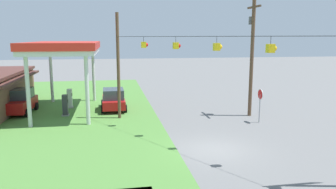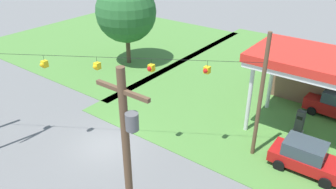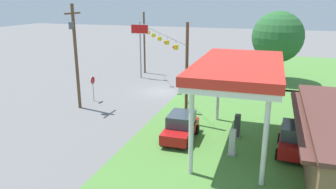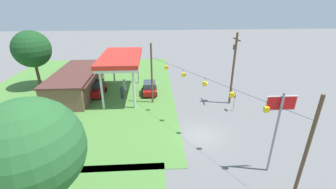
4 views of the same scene
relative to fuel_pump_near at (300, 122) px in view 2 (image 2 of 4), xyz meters
name	(u,v)px [view 2 (image 2 of 4)]	position (x,y,z in m)	size (l,w,h in m)	color
ground_plane	(106,145)	(-9.71, -9.22, -0.81)	(160.00, 160.00, 0.00)	slate
grass_verge_opposite_corner	(110,39)	(-25.71, 6.78, -0.79)	(24.00, 24.00, 0.04)	#4C7F38
fuel_pump_near	(300,122)	(0.00, 0.00, 0.00)	(0.71, 0.56, 1.71)	gray
car_at_pumps_front	(306,156)	(1.53, -3.80, 0.13)	(4.22, 2.17, 1.86)	#AD1414
car_at_pumps_rear	(336,104)	(1.50, 3.80, 0.21)	(4.26, 2.31, 2.04)	#AD1414
utility_pole_main	(129,173)	(-2.33, -14.52, 4.38)	(2.20, 0.44, 9.27)	brown
signal_span_gantry	(99,85)	(-9.71, -9.23, 3.64)	(16.55, 10.24, 8.01)	brown
tree_west_verge	(126,12)	(-18.40, 2.41, 4.51)	(5.99, 5.99, 8.33)	#4C3828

